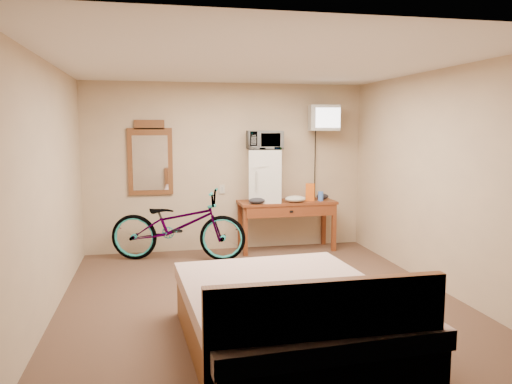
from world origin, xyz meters
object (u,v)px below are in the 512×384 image
(bed, at_px, (290,319))
(wall_mirror, at_px, (150,159))
(crt_television, at_px, (324,118))
(blue_cup, at_px, (321,196))
(mini_fridge, at_px, (265,176))
(microwave, at_px, (265,140))
(bicycle, at_px, (178,225))
(desk, at_px, (287,209))

(bed, bearing_deg, wall_mirror, 106.71)
(crt_television, bearing_deg, blue_cup, -125.78)
(mini_fridge, distance_m, microwave, 0.52)
(microwave, bearing_deg, blue_cup, -6.53)
(microwave, relative_size, wall_mirror, 0.46)
(bicycle, bearing_deg, bed, -151.95)
(bed, bearing_deg, desk, 75.07)
(desk, distance_m, microwave, 1.08)
(bicycle, bearing_deg, blue_cup, -70.40)
(desk, distance_m, mini_fridge, 0.60)
(bicycle, bearing_deg, microwave, -63.37)
(blue_cup, height_order, crt_television, crt_television)
(blue_cup, distance_m, crt_television, 1.17)
(microwave, relative_size, bed, 0.22)
(mini_fridge, height_order, bed, mini_fridge)
(mini_fridge, bearing_deg, bed, -99.30)
(desk, relative_size, mini_fridge, 1.89)
(crt_television, relative_size, bicycle, 0.31)
(bicycle, bearing_deg, desk, -67.26)
(crt_television, height_order, bed, crt_television)
(blue_cup, xyz_separation_m, bicycle, (-2.14, -0.18, -0.32))
(desk, xyz_separation_m, bed, (-0.90, -3.37, -0.35))
(blue_cup, xyz_separation_m, bed, (-1.40, -3.32, -0.53))
(blue_cup, bearing_deg, mini_fridge, 173.79)
(desk, bearing_deg, bed, -104.93)
(mini_fridge, height_order, wall_mirror, wall_mirror)
(desk, relative_size, crt_television, 2.47)
(wall_mirror, bearing_deg, blue_cup, -7.38)
(bicycle, height_order, bed, bicycle)
(microwave, relative_size, blue_cup, 3.54)
(desk, relative_size, microwave, 2.92)
(mini_fridge, distance_m, bed, 3.56)
(crt_television, bearing_deg, wall_mirror, 174.40)
(mini_fridge, bearing_deg, desk, -7.31)
(mini_fridge, relative_size, microwave, 1.55)
(crt_television, xyz_separation_m, bed, (-1.46, -3.39, -1.69))
(blue_cup, bearing_deg, bed, -112.94)
(blue_cup, relative_size, bicycle, 0.07)
(wall_mirror, distance_m, bed, 3.96)
(desk, bearing_deg, blue_cup, -5.47)
(mini_fridge, bearing_deg, blue_cup, -6.21)
(crt_television, relative_size, wall_mirror, 0.54)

